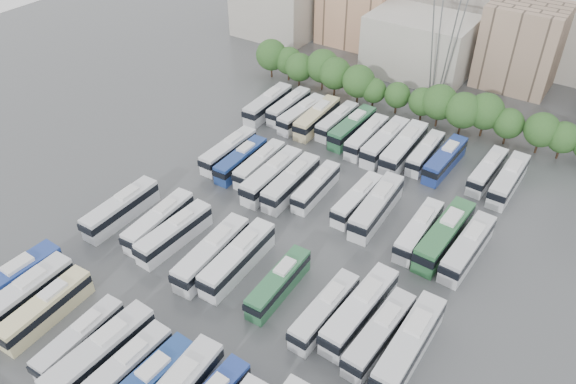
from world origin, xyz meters
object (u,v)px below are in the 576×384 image
Objects in this scene: bus_r0_s4 at (80,339)px; bus_r1_s3 at (175,233)px; bus_r0_s2 at (46,308)px; bus_r2_s3 at (260,164)px; bus_r2_s2 at (241,160)px; bus_r3_s12 at (487,171)px; bus_r1_s10 at (325,310)px; bus_r3_s9 at (425,153)px; bus_r1_s8 at (279,283)px; bus_r3_s3 at (317,117)px; bus_r2_s5 at (291,182)px; bus_r0_s1 at (23,297)px; bus_r1_s6 at (238,258)px; bus_r0_s6 at (123,371)px; bus_r3_s4 at (337,121)px; electricity_pylon at (451,4)px; bus_r3_s2 at (302,114)px; bus_r1_s5 at (212,253)px; bus_r2_s11 at (419,230)px; bus_r2_s9 at (377,206)px; bus_r3_s7 at (385,142)px; bus_r1_s13 at (409,345)px; bus_r3_s5 at (352,127)px; bus_r2_s8 at (357,199)px; bus_r3_s1 at (289,106)px; bus_r1_s2 at (159,221)px; bus_r2_s13 at (468,247)px; bus_r2_s1 at (229,151)px; bus_r1_s12 at (380,334)px; bus_r2_s4 at (272,175)px; bus_r0_s5 at (101,353)px; bus_r1_s0 at (121,208)px; bus_r3_s10 at (445,159)px; bus_r0_s0 at (9,284)px; bus_r3_s0 at (268,104)px; bus_r2_s6 at (316,186)px; bus_r2_s12 at (444,235)px; bus_r3_s8 at (404,148)px; bus_r1_s11 at (360,310)px; bus_r3_s6 at (367,137)px.

bus_r0_s4 is 18.60m from bus_r1_s3.
bus_r0_s2 is 1.04× the size of bus_r2_s3.
bus_r3_s12 is at bearing 27.50° from bus_r2_s2.
bus_r3_s9 is at bearing 96.70° from bus_r1_s10.
bus_r1_s8 reaches higher than bus_r3_s9.
bus_r2_s5 is at bearing -71.81° from bus_r3_s3.
bus_r1_s6 is at bearing 47.13° from bus_r0_s1.
bus_r3_s4 is (-6.95, 56.14, -0.12)m from bus_r0_s6.
electricity_pylon is 2.86× the size of bus_r3_s2.
bus_r1_s5 is 27.23m from bus_r2_s11.
bus_r2_s9 is at bearing -42.21° from bus_r3_s3.
bus_r3_s2 is at bearing 178.69° from bus_r3_s7.
bus_r1_s13 reaches higher than bus_r3_s5.
bus_r2_s8 reaches higher than bus_r3_s4.
bus_r3_s1 is 0.96× the size of bus_r3_s2.
bus_r1_s5 reaches higher than bus_r3_s3.
bus_r2_s13 is at bearing 23.26° from bus_r1_s2.
bus_r1_s5 reaches higher than bus_r2_s11.
bus_r1_s3 is 33.06m from bus_r1_s13.
bus_r0_s6 is 55.48m from bus_r3_s5.
bus_r2_s1 is at bearing -117.29° from bus_r3_s4.
bus_r1_s12 is at bearing -3.94° from bus_r1_s2.
bus_r3_s9 is at bearing 48.20° from bus_r2_s4.
bus_r0_s5 is 40.15m from bus_r2_s9.
electricity_pylon is at bearing 67.21° from bus_r1_s0.
bus_r3_s5 reaches higher than bus_r1_s8.
bus_r3_s10 is at bearing -0.10° from bus_r3_s5.
bus_r3_s5 is at bearing 170.17° from bus_r3_s7.
bus_r0_s0 is 1.06× the size of bus_r2_s5.
bus_r3_s0 is at bearing -154.78° from bus_r3_s1.
bus_r1_s12 is 27.52m from bus_r2_s6.
bus_r1_s3 is at bearing 68.43° from bus_r0_s1.
bus_r3_s5 is at bearing 93.58° from bus_r1_s6.
bus_r3_s7 reaches higher than bus_r3_s2.
bus_r3_s9 is at bearing 32.76° from bus_r2_s1.
bus_r3_s5 reaches higher than bus_r2_s6.
bus_r3_s9 is (23.24, 35.93, -0.16)m from bus_r1_s2.
bus_r2_s9 reaches higher than bus_r3_s12.
electricity_pylon is 58.35m from bus_r1_s6.
bus_r1_s2 is 49.14m from bus_r3_s12.
bus_r1_s12 is 18.59m from bus_r2_s11.
bus_r2_s12 is (23.08, 19.26, 0.09)m from bus_r1_s5.
bus_r3_s7 reaches higher than bus_r3_s4.
bus_r3_s8 is at bearing -7.91° from bus_r3_s4.
bus_r1_s11 is at bearing 32.90° from bus_r1_s10.
bus_r1_s5 is (10.05, -1.01, 0.15)m from bus_r1_s2.
bus_r1_s13 is (6.56, -1.36, 0.03)m from bus_r1_s11.
bus_r2_s8 is (2.96, -36.70, -16.94)m from electricity_pylon.
bus_r3_s4 is at bearing 87.71° from bus_r1_s3.
bus_r3_s6 is (3.24, 35.95, -0.20)m from bus_r1_s5.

